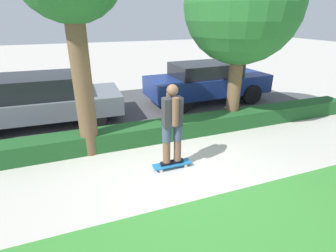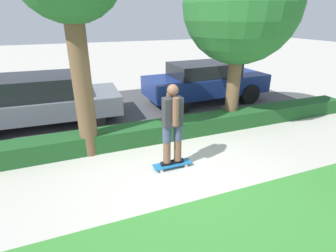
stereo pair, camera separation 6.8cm
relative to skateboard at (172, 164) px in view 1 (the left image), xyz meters
name	(u,v)px [view 1 (the left image)]	position (x,y,z in m)	size (l,w,h in m)	color
ground_plane	(180,170)	(0.12, -0.17, -0.08)	(60.00, 60.00, 0.00)	#BCB7AD
street_asphalt	(133,109)	(0.12, 4.03, -0.07)	(12.59, 5.00, 0.01)	#474749
hedge_row	(156,131)	(0.12, 1.43, 0.15)	(12.59, 0.60, 0.45)	#1E5123
skateboard	(172,164)	(0.00, 0.00, 0.00)	(0.82, 0.24, 0.09)	#1E6BAD
skater_person	(172,124)	(0.00, 0.00, 0.93)	(0.50, 0.44, 1.71)	black
tree_mid	(242,5)	(2.53, 1.64, 3.16)	(2.98, 2.98, 4.75)	brown
parked_car_front	(40,99)	(-2.69, 3.70, 0.67)	(4.55, 2.01, 1.44)	slate
parked_car_middle	(207,81)	(2.88, 3.85, 0.71)	(4.52, 1.88, 1.45)	navy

